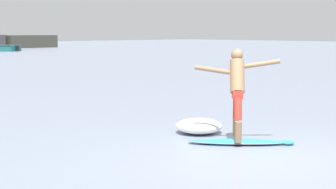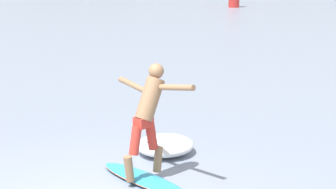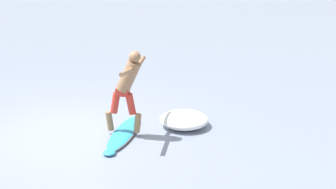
% 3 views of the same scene
% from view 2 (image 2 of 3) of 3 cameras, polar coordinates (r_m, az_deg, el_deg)
% --- Properties ---
extents(surfboard, '(1.68, 1.75, 0.23)m').
position_cam_2_polar(surfboard, '(8.85, -2.50, -8.64)').
color(surfboard, '#2F9CC8').
rests_on(surfboard, ground).
extents(surfer, '(1.23, 1.27, 1.76)m').
position_cam_2_polar(surfer, '(8.60, -2.17, -1.63)').
color(surfer, '#956C4B').
rests_on(surfer, surfboard).
extents(wave_foam_at_tail, '(1.46, 1.46, 0.31)m').
position_cam_2_polar(wave_foam_at_tail, '(10.08, -0.52, -5.18)').
color(wave_foam_at_tail, white).
rests_on(wave_foam_at_tail, ground).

